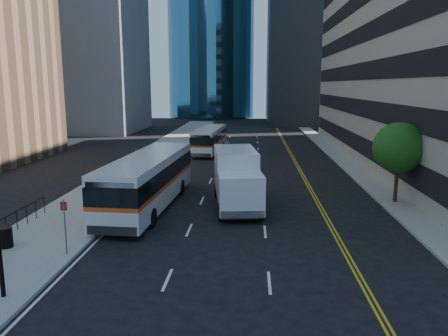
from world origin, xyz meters
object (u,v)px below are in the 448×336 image
object	(u,v)px
trash_can	(6,237)
bus_front	(149,179)
street_tree	(399,148)
box_truck	(237,178)
bus_rear	(210,139)

from	to	relation	value
trash_can	bus_front	bearing A→B (deg)	56.89
street_tree	box_truck	size ratio (longest dim) A/B	0.67
bus_rear	trash_can	distance (m)	31.09
street_tree	trash_can	distance (m)	22.79
bus_front	bus_rear	bearing A→B (deg)	89.44
street_tree	bus_front	xyz separation A→B (m)	(-15.60, -1.78, -1.86)
street_tree	bus_rear	world-z (taller)	street_tree
bus_front	bus_rear	world-z (taller)	bus_front
bus_front	box_truck	size ratio (longest dim) A/B	1.69
street_tree	bus_front	size ratio (longest dim) A/B	0.40
bus_rear	trash_can	size ratio (longest dim) A/B	11.52
bus_rear	box_truck	size ratio (longest dim) A/B	1.43
street_tree	bus_rear	size ratio (longest dim) A/B	0.47
street_tree	trash_can	xyz separation A→B (m)	(-20.55, -9.37, -3.02)
street_tree	box_truck	distance (m)	10.40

